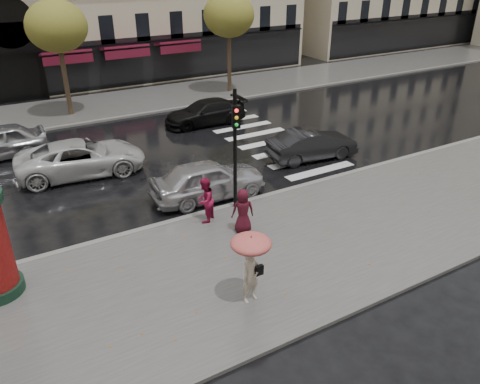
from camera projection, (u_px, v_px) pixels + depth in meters
ground at (254, 251)px, 15.45m from camera, size 160.00×160.00×0.00m
near_sidewalk at (262, 257)px, 15.04m from camera, size 90.00×7.00×0.12m
far_sidewalk at (100, 106)px, 30.11m from camera, size 90.00×6.00×0.12m
near_kerb at (212, 211)px, 17.74m from camera, size 90.00×0.25×0.14m
far_kerb at (113, 119)px, 27.79m from camera, size 90.00×0.25×0.14m
zebra_crossing at (256, 134)px, 25.54m from camera, size 3.60×11.75×0.01m
tree_far_left at (57, 27)px, 26.14m from camera, size 3.40×3.40×6.64m
tree_far_right at (229, 15)px, 31.04m from camera, size 3.40×3.40×6.64m
woman_umbrella at (251, 258)px, 12.47m from camera, size 1.10×1.10×2.12m
woman_red at (205, 200)px, 16.61m from camera, size 1.04×1.01×1.68m
man_burgundy at (243, 211)px, 16.02m from camera, size 0.89×0.72×1.59m
traffic_light at (235, 139)px, 16.63m from camera, size 0.34×0.45×4.56m
car_silver at (208, 180)px, 18.54m from camera, size 4.71×2.05×1.58m
car_darkgrey at (312, 144)px, 22.19m from camera, size 4.51×2.00×1.44m
car_white at (81, 158)px, 20.60m from camera, size 5.77×3.18×1.53m
car_black at (205, 112)px, 26.81m from camera, size 4.79×2.08×1.37m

